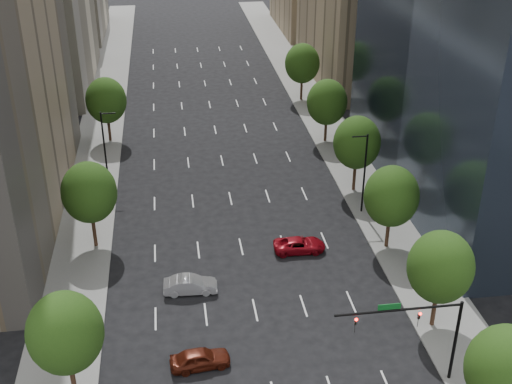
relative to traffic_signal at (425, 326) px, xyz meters
name	(u,v)px	position (x,y,z in m)	size (l,w,h in m)	color
sidewalk_left	(87,207)	(-26.03, 30.00, -5.10)	(6.00, 200.00, 0.15)	slate
sidewalk_right	(366,189)	(4.97, 30.00, -5.10)	(6.00, 200.00, 0.15)	slate
tree_right_0	(506,369)	(3.47, -5.00, 0.22)	(5.20, 5.20, 8.39)	#382316
tree_right_1	(441,267)	(3.47, 6.00, 0.58)	(5.20, 5.20, 8.75)	#382316
tree_right_2	(391,196)	(3.47, 18.00, 0.43)	(5.20, 5.20, 8.61)	#382316
tree_right_3	(357,143)	(3.47, 30.00, 0.72)	(5.20, 5.20, 8.89)	#382316
tree_right_4	(327,102)	(3.47, 44.00, 0.29)	(5.20, 5.20, 8.46)	#382316
tree_right_5	(302,63)	(3.47, 60.00, 0.58)	(5.20, 5.20, 8.75)	#382316
tree_left_0	(65,333)	(-24.53, 2.00, 0.58)	(5.20, 5.20, 8.75)	#382316
tree_left_1	(89,192)	(-24.53, 22.00, 0.79)	(5.20, 5.20, 8.97)	#382316
tree_left_2	(106,100)	(-24.53, 48.00, 0.50)	(5.20, 5.20, 8.68)	#382316
streetlight_rn	(364,171)	(2.91, 25.00, -0.33)	(1.70, 0.20, 9.00)	black
streetlight_ln	(105,147)	(-23.96, 35.00, -0.33)	(1.70, 0.20, 9.00)	black
traffic_signal	(425,326)	(0.00, 0.00, 0.00)	(9.12, 0.40, 7.38)	black
car_maroon	(200,359)	(-15.53, 3.83, -4.40)	(1.82, 4.52, 1.54)	#4E190D
car_silver	(190,285)	(-15.78, 13.29, -4.40)	(1.63, 4.68, 1.54)	#AAABB0
car_red_far	(299,245)	(-5.05, 18.48, -4.48)	(2.29, 4.98, 1.38)	maroon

